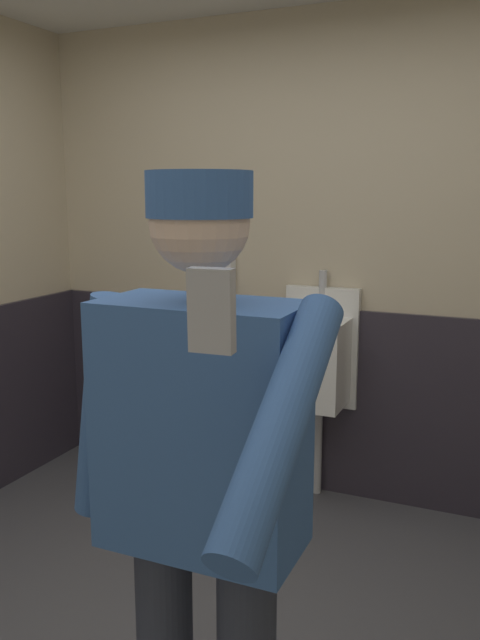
% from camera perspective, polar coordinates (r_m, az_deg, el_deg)
% --- Properties ---
extents(wall_back, '(3.95, 0.12, 2.57)m').
position_cam_1_polar(wall_back, '(3.59, 7.69, 5.15)').
color(wall_back, beige).
rests_on(wall_back, ground_plane).
extents(wainscot_band_back, '(3.35, 0.03, 1.03)m').
position_cam_1_polar(wainscot_band_back, '(3.68, 7.06, -6.93)').
color(wainscot_band_back, '#2D2833').
rests_on(wainscot_band_back, ground_plane).
extents(urinal_solo, '(0.40, 0.34, 1.24)m').
position_cam_1_polar(urinal_solo, '(3.47, 6.41, -3.52)').
color(urinal_solo, white).
rests_on(urinal_solo, ground_plane).
extents(person, '(0.67, 0.60, 1.69)m').
position_cam_1_polar(person, '(1.55, -3.40, -13.77)').
color(person, '#2D3342').
rests_on(person, ground_plane).
extents(cell_phone, '(0.06, 0.03, 0.11)m').
position_cam_1_polar(cell_phone, '(0.84, -2.49, 0.81)').
color(cell_phone, '#A5A8B2').
extents(soap_dispenser, '(0.10, 0.07, 0.18)m').
position_cam_1_polar(soap_dispenser, '(3.70, -1.29, 4.32)').
color(soap_dispenser, silver).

